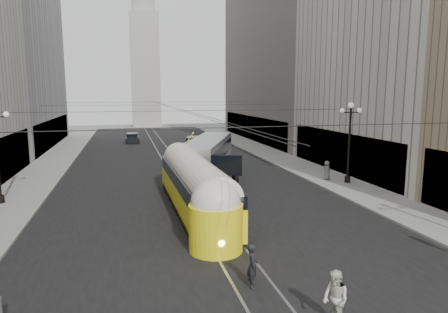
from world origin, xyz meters
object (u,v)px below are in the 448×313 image
streetcar (194,184)px  city_bus (208,156)px  pedestrian_sidewalk_right (327,170)px  pedestrian_crossing_a (253,265)px  pedestrian_crossing_b (335,299)px

streetcar → city_bus: size_ratio=1.19×
streetcar → pedestrian_sidewalk_right: streetcar is taller
city_bus → pedestrian_sidewalk_right: 10.25m
city_bus → pedestrian_crossing_a: size_ratio=7.91×
streetcar → pedestrian_crossing_a: 10.42m
pedestrian_crossing_b → pedestrian_sidewalk_right: 21.43m
pedestrian_sidewalk_right → streetcar: bearing=11.5°
pedestrian_crossing_a → city_bus: bearing=8.8°
streetcar → city_bus: 10.64m
streetcar → city_bus: bearing=74.0°
city_bus → pedestrian_crossing_b: bearing=-91.9°
streetcar → pedestrian_crossing_b: size_ratio=8.66×
city_bus → pedestrian_crossing_a: bearing=-96.9°
pedestrian_crossing_b → pedestrian_crossing_a: bearing=-160.9°
pedestrian_sidewalk_right → city_bus: bearing=-40.6°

